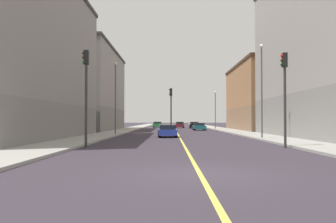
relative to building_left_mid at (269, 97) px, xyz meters
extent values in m
plane|color=#332C36|center=(-15.50, -46.34, -5.44)|extent=(400.00, 400.00, 0.00)
cube|color=#9E9B93|center=(-7.19, 2.66, -5.37)|extent=(3.48, 168.00, 0.15)
cube|color=#9E9B93|center=(-23.82, 2.66, -5.37)|extent=(3.48, 168.00, 0.15)
cube|color=#E5D14C|center=(-15.50, 2.66, -5.44)|extent=(0.16, 154.00, 0.01)
cube|color=#8F6B4F|center=(0.00, 0.00, -3.59)|extent=(10.89, 21.01, 3.71)
cube|color=#A8754C|center=(0.00, 0.00, 1.65)|extent=(10.89, 21.01, 6.76)
cube|color=#4B3422|center=(0.00, 0.00, 5.23)|extent=(11.19, 21.31, 0.40)
cube|color=slate|center=(-31.01, -27.08, -3.87)|extent=(10.89, 24.67, 3.15)
cube|color=gray|center=(-31.01, -27.08, 3.32)|extent=(10.89, 24.67, 11.22)
cube|color=slate|center=(-31.01, -0.16, -3.63)|extent=(10.89, 24.07, 3.63)
cube|color=gray|center=(-31.01, -0.16, 2.84)|extent=(10.89, 24.07, 9.30)
cube|color=#3B3937|center=(-31.01, -0.16, 7.69)|extent=(11.19, 24.37, 0.40)
cylinder|color=#2D2D2D|center=(-9.33, -36.03, -2.94)|extent=(0.16, 0.16, 5.01)
cube|color=black|center=(-9.33, -36.03, 0.01)|extent=(0.28, 0.32, 0.90)
sphere|color=red|center=(-9.49, -36.03, 0.28)|extent=(0.20, 0.20, 0.20)
sphere|color=#352204|center=(-9.49, -36.03, 0.00)|extent=(0.20, 0.20, 0.20)
sphere|color=black|center=(-9.49, -36.03, -0.28)|extent=(0.20, 0.20, 0.20)
cylinder|color=#2D2D2D|center=(-21.68, -36.03, -2.86)|extent=(0.16, 0.16, 5.18)
cube|color=black|center=(-21.68, -36.03, 0.18)|extent=(0.28, 0.32, 0.90)
sphere|color=#320404|center=(-21.84, -36.03, 0.45)|extent=(0.20, 0.20, 0.20)
sphere|color=#352204|center=(-21.84, -36.03, 0.17)|extent=(0.20, 0.20, 0.20)
sphere|color=green|center=(-21.84, -36.03, -0.11)|extent=(0.20, 0.20, 0.20)
cylinder|color=#2D2D2D|center=(-16.33, -16.12, -3.14)|extent=(0.16, 0.16, 4.60)
cube|color=black|center=(-16.33, -16.12, -0.39)|extent=(0.28, 0.32, 0.90)
sphere|color=#320404|center=(-16.49, -16.12, -0.12)|extent=(0.20, 0.20, 0.20)
sphere|color=orange|center=(-16.49, -16.12, -0.40)|extent=(0.20, 0.20, 0.20)
sphere|color=black|center=(-16.49, -16.12, -0.68)|extent=(0.20, 0.20, 0.20)
cylinder|color=#4C4C51|center=(-8.33, -26.79, -1.30)|extent=(0.14, 0.14, 7.99)
sphere|color=#EAEACC|center=(-8.33, -26.79, 2.84)|extent=(0.36, 0.36, 0.36)
cylinder|color=#4C4C51|center=(-22.68, -18.02, -1.35)|extent=(0.14, 0.14, 7.89)
sphere|color=#EAEACC|center=(-22.68, -18.02, 2.75)|extent=(0.36, 0.36, 0.36)
cylinder|color=#4C4C51|center=(-8.33, 4.80, -2.11)|extent=(0.14, 0.14, 6.38)
sphere|color=#EAEACC|center=(-8.33, 4.80, 1.23)|extent=(0.36, 0.36, 0.36)
cube|color=#196670|center=(-11.60, 0.26, -4.95)|extent=(2.02, 3.97, 0.56)
cube|color=black|center=(-11.61, 0.42, -4.44)|extent=(1.71, 1.82, 0.45)
cylinder|color=black|center=(-12.50, 1.43, -5.12)|extent=(0.25, 0.65, 0.64)
cylinder|color=black|center=(-10.80, 1.50, -5.12)|extent=(0.25, 0.65, 0.64)
cylinder|color=black|center=(-12.40, -0.98, -5.12)|extent=(0.25, 0.65, 0.64)
cylinder|color=black|center=(-10.70, -0.92, -5.12)|extent=(0.25, 0.65, 0.64)
cube|color=black|center=(-11.53, 13.13, -4.92)|extent=(1.90, 4.30, 0.61)
cube|color=black|center=(-11.53, 13.25, -4.36)|extent=(1.64, 1.93, 0.49)
cylinder|color=black|center=(-12.33, 14.47, -5.12)|extent=(0.23, 0.64, 0.64)
cylinder|color=black|center=(-10.67, 14.44, -5.12)|extent=(0.23, 0.64, 0.64)
cylinder|color=black|center=(-12.39, 11.83, -5.12)|extent=(0.23, 0.64, 0.64)
cylinder|color=black|center=(-10.73, 11.79, -5.12)|extent=(0.23, 0.64, 0.64)
cube|color=maroon|center=(-14.36, 17.43, -4.92)|extent=(1.79, 4.20, 0.60)
cube|color=black|center=(-14.36, 17.35, -4.38)|extent=(1.57, 1.95, 0.49)
cylinder|color=black|center=(-15.17, 18.73, -5.12)|extent=(0.22, 0.64, 0.64)
cylinder|color=black|center=(-13.55, 18.73, -5.12)|extent=(0.22, 0.64, 0.64)
cylinder|color=black|center=(-15.16, 16.12, -5.12)|extent=(0.22, 0.64, 0.64)
cylinder|color=black|center=(-13.55, 16.13, -5.12)|extent=(0.22, 0.64, 0.64)
cube|color=#1E6B38|center=(-19.27, 21.51, -4.88)|extent=(1.99, 4.14, 0.68)
cube|color=black|center=(-19.28, 21.47, -4.34)|extent=(1.71, 1.90, 0.41)
cylinder|color=black|center=(-20.10, 22.80, -5.12)|extent=(0.24, 0.65, 0.64)
cylinder|color=black|center=(-18.38, 22.75, -5.12)|extent=(0.24, 0.65, 0.64)
cylinder|color=black|center=(-20.17, 20.26, -5.12)|extent=(0.24, 0.65, 0.64)
cylinder|color=black|center=(-18.45, 20.22, -5.12)|extent=(0.24, 0.65, 0.64)
cube|color=#23389E|center=(-16.74, -22.51, -4.94)|extent=(1.97, 4.18, 0.56)
cube|color=black|center=(-16.74, -22.62, -4.43)|extent=(1.66, 2.15, 0.46)
cylinder|color=black|center=(-17.61, -21.28, -5.12)|extent=(0.25, 0.65, 0.64)
cylinder|color=black|center=(-15.99, -21.20, -5.12)|extent=(0.25, 0.65, 0.64)
cylinder|color=black|center=(-17.49, -23.81, -5.12)|extent=(0.25, 0.65, 0.64)
cylinder|color=black|center=(-15.87, -23.73, -5.12)|extent=(0.25, 0.65, 0.64)
camera|label=1|loc=(-16.46, -57.66, -3.70)|focal=37.33mm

